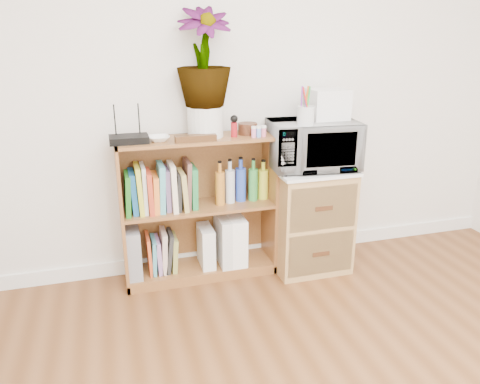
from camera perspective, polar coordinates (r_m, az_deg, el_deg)
name	(u,v)px	position (r m, az deg, el deg)	size (l,w,h in m)	color
skirting_board	(244,252)	(3.44, 0.46, -7.28)	(4.00, 0.02, 0.10)	white
bookshelf	(199,209)	(3.07, -5.05, -2.07)	(1.00, 0.30, 0.95)	brown
wicker_unit	(308,219)	(3.26, 8.32, -3.24)	(0.50, 0.45, 0.70)	#9E7542
microwave	(313,145)	(3.09, 8.86, 5.72)	(0.56, 0.38, 0.31)	white
pen_cup	(306,116)	(2.92, 8.00, 9.20)	(0.10, 0.10, 0.11)	silver
small_appliance	(328,104)	(3.14, 10.62, 10.49)	(0.24, 0.20, 0.19)	silver
router	(129,139)	(2.86, -13.39, 6.28)	(0.23, 0.16, 0.04)	black
white_bowl	(159,139)	(2.86, -9.86, 6.44)	(0.13, 0.13, 0.03)	white
plant_pot	(205,122)	(2.94, -4.25, 8.56)	(0.22, 0.22, 0.19)	silver
potted_plant	(204,57)	(2.90, -4.44, 16.05)	(0.32, 0.32, 0.58)	#317C34
trinket_box	(196,138)	(2.83, -5.43, 6.55)	(0.25, 0.06, 0.04)	#39220F
kokeshi_doll	(234,130)	(2.93, -0.72, 7.61)	(0.04, 0.04, 0.09)	maroon
wooden_bowl	(248,129)	(3.01, 0.93, 7.73)	(0.12, 0.12, 0.07)	#321A0D
paint_jars	(259,133)	(2.93, 2.30, 7.22)	(0.11, 0.04, 0.05)	pink
file_box	(133,251)	(3.12, -12.97, -6.99)	(0.10, 0.26, 0.33)	gray
magazine_holder_left	(206,246)	(3.17, -4.17, -6.58)	(0.09, 0.22, 0.27)	white
magazine_holder_mid	(225,240)	(3.19, -1.79, -5.83)	(0.11, 0.27, 0.33)	silver
magazine_holder_right	(235,238)	(3.20, -0.59, -5.68)	(0.11, 0.27, 0.33)	white
cookbooks	(161,189)	(2.98, -9.62, 0.39)	(0.45, 0.20, 0.31)	#1F6B1C
liquor_bottles	(247,181)	(3.09, 0.86, 1.38)	(0.45, 0.07, 0.29)	#B97222
lower_books	(162,252)	(3.15, -9.50, -7.28)	(0.20, 0.19, 0.28)	#C64B23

